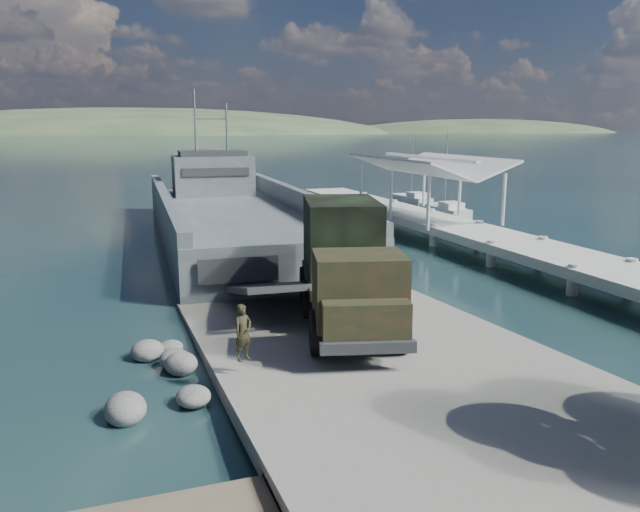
% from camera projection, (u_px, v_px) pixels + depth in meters
% --- Properties ---
extents(ground, '(1400.00, 1400.00, 0.00)m').
position_uv_depth(ground, '(369.00, 359.00, 19.66)').
color(ground, '#173238').
rests_on(ground, ground).
extents(boat_ramp, '(10.00, 18.00, 0.50)m').
position_uv_depth(boat_ramp, '(383.00, 363.00, 18.69)').
color(boat_ramp, gray).
rests_on(boat_ramp, ground).
extents(shoreline_rocks, '(3.20, 5.60, 0.90)m').
position_uv_depth(shoreline_rocks, '(167.00, 379.00, 18.09)').
color(shoreline_rocks, '#4D4D4B').
rests_on(shoreline_rocks, ground).
extents(distant_headlands, '(1000.00, 240.00, 48.00)m').
position_uv_depth(distant_headlands, '(164.00, 134.00, 552.59)').
color(distant_headlands, '#32472C').
rests_on(distant_headlands, ground).
extents(pier, '(6.40, 44.00, 6.10)m').
position_uv_depth(pier, '(435.00, 213.00, 40.90)').
color(pier, '#A2A298').
rests_on(pier, ground).
extents(landing_craft, '(10.84, 36.93, 10.86)m').
position_uv_depth(landing_craft, '(234.00, 225.00, 40.74)').
color(landing_craft, '#4A5357').
rests_on(landing_craft, ground).
extents(military_truck, '(4.80, 9.19, 4.09)m').
position_uv_depth(military_truck, '(346.00, 265.00, 21.42)').
color(military_truck, black).
rests_on(military_truck, boat_ramp).
extents(soldier, '(0.69, 0.62, 1.59)m').
position_uv_depth(soldier, '(243.00, 346.00, 17.10)').
color(soldier, black).
rests_on(soldier, boat_ramp).
extents(sailboat_near, '(1.80, 5.83, 7.07)m').
position_uv_depth(sailboat_near, '(446.00, 211.00, 51.05)').
color(sailboat_near, silver).
rests_on(sailboat_near, ground).
extents(sailboat_far, '(1.78, 5.42, 6.53)m').
position_uv_depth(sailboat_far, '(412.00, 200.00, 59.22)').
color(sailboat_far, silver).
rests_on(sailboat_far, ground).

